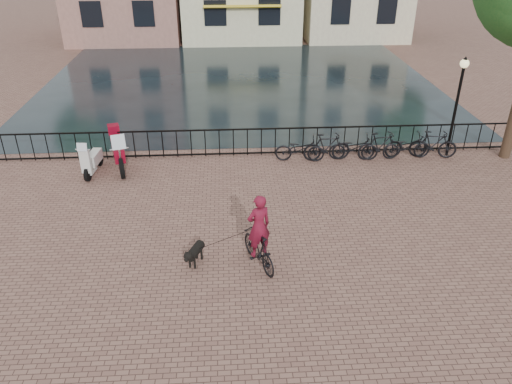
{
  "coord_description": "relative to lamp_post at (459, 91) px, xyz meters",
  "views": [
    {
      "loc": [
        -0.7,
        -8.45,
        7.46
      ],
      "look_at": [
        0.0,
        3.0,
        1.2
      ],
      "focal_mm": 35.0,
      "sensor_mm": 36.0,
      "label": 1
    }
  ],
  "objects": [
    {
      "name": "canal_water",
      "position": [
        -7.2,
        9.7,
        -2.38
      ],
      "size": [
        20.0,
        20.0,
        0.0
      ],
      "primitive_type": "plane",
      "color": "black",
      "rests_on": "ground"
    },
    {
      "name": "parked_bike_4",
      "position": [
        -1.6,
        -0.2,
        -1.93
      ],
      "size": [
        1.74,
        0.68,
        0.9
      ],
      "primitive_type": "imported",
      "rotation": [
        0.0,
        0.0,
        1.62
      ],
      "color": "black",
      "rests_on": "ground"
    },
    {
      "name": "railing",
      "position": [
        -7.2,
        0.4,
        -1.87
      ],
      "size": [
        20.0,
        0.05,
        1.02
      ],
      "color": "black",
      "rests_on": "ground"
    },
    {
      "name": "scooter",
      "position": [
        -12.4,
        -0.71,
        -1.69
      ],
      "size": [
        0.58,
        1.52,
        1.38
      ],
      "rotation": [
        0.0,
        0.0,
        -0.11
      ],
      "color": "silver",
      "rests_on": "ground"
    },
    {
      "name": "dog",
      "position": [
        -8.77,
        -5.99,
        -2.08
      ],
      "size": [
        0.61,
        0.93,
        0.6
      ],
      "rotation": [
        0.0,
        0.0,
        -0.39
      ],
      "color": "black",
      "rests_on": "ground"
    },
    {
      "name": "parked_bike_1",
      "position": [
        -4.45,
        -0.2,
        -1.88
      ],
      "size": [
        1.69,
        0.56,
        1.0
      ],
      "primitive_type": "imported",
      "rotation": [
        0.0,
        0.0,
        1.63
      ],
      "color": "black",
      "rests_on": "ground"
    },
    {
      "name": "parked_bike_3",
      "position": [
        -2.55,
        -0.2,
        -1.88
      ],
      "size": [
        1.71,
        0.7,
        1.0
      ],
      "primitive_type": "imported",
      "rotation": [
        0.0,
        0.0,
        1.71
      ],
      "color": "black",
      "rests_on": "ground"
    },
    {
      "name": "cyclist",
      "position": [
        -7.23,
        -6.15,
        -1.51
      ],
      "size": [
        1.08,
        1.71,
        2.27
      ],
      "rotation": [
        0.0,
        0.0,
        3.54
      ],
      "color": "black",
      "rests_on": "ground"
    },
    {
      "name": "ground",
      "position": [
        -7.2,
        -7.6,
        -2.38
      ],
      "size": [
        100.0,
        100.0,
        0.0
      ],
      "primitive_type": "plane",
      "color": "brown",
      "rests_on": "ground"
    },
    {
      "name": "parked_bike_0",
      "position": [
        -5.4,
        -0.2,
        -1.93
      ],
      "size": [
        1.77,
        0.8,
        0.9
      ],
      "primitive_type": "imported",
      "rotation": [
        0.0,
        0.0,
        1.45
      ],
      "color": "black",
      "rests_on": "ground"
    },
    {
      "name": "lamp_post",
      "position": [
        0.0,
        0.0,
        0.0
      ],
      "size": [
        0.3,
        0.3,
        3.45
      ],
      "color": "black",
      "rests_on": "ground"
    },
    {
      "name": "parked_bike_5",
      "position": [
        -0.65,
        -0.2,
        -1.88
      ],
      "size": [
        1.72,
        0.74,
        1.0
      ],
      "primitive_type": "imported",
      "rotation": [
        0.0,
        0.0,
        1.4
      ],
      "color": "black",
      "rests_on": "ground"
    },
    {
      "name": "motorcycle",
      "position": [
        -11.62,
        -0.35,
        -1.58
      ],
      "size": [
        1.13,
        2.29,
        1.59
      ],
      "rotation": [
        0.0,
        0.0,
        0.28
      ],
      "color": "maroon",
      "rests_on": "ground"
    },
    {
      "name": "parked_bike_2",
      "position": [
        -3.5,
        -0.2,
        -1.93
      ],
      "size": [
        1.77,
        0.77,
        0.9
      ],
      "primitive_type": "imported",
      "rotation": [
        0.0,
        0.0,
        1.47
      ],
      "color": "black",
      "rests_on": "ground"
    }
  ]
}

